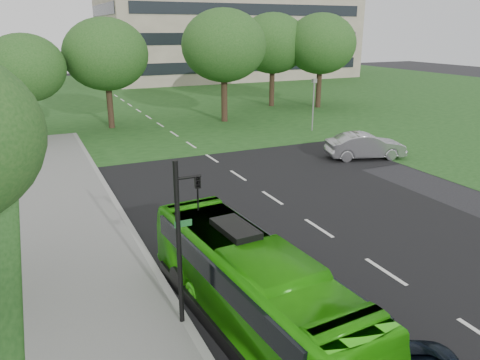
{
  "coord_description": "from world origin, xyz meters",
  "views": [
    {
      "loc": [
        -10.43,
        -12.73,
        7.88
      ],
      "look_at": [
        -2.3,
        4.79,
        1.6
      ],
      "focal_mm": 35.0,
      "sensor_mm": 36.0,
      "label": 1
    }
  ],
  "objects_px": {
    "tree_park_d": "(273,43)",
    "traffic_light": "(184,232)",
    "tree_park_c": "(224,46)",
    "tree_park_e": "(321,44)",
    "bus": "(252,287)",
    "camera_pole": "(314,98)",
    "tree_park_b": "(106,54)",
    "tree_park_a": "(25,68)",
    "sedan": "(365,146)"
  },
  "relations": [
    {
      "from": "tree_park_e",
      "to": "bus",
      "type": "height_order",
      "value": "tree_park_e"
    },
    {
      "from": "tree_park_a",
      "to": "sedan",
      "type": "xyz_separation_m",
      "value": [
        18.85,
        -14.81,
        -4.35
      ]
    },
    {
      "from": "tree_park_c",
      "to": "traffic_light",
      "type": "distance_m",
      "value": 30.19
    },
    {
      "from": "tree_park_b",
      "to": "tree_park_a",
      "type": "bearing_deg",
      "value": -164.4
    },
    {
      "from": "tree_park_c",
      "to": "bus",
      "type": "relative_size",
      "value": 1.05
    },
    {
      "from": "tree_park_b",
      "to": "camera_pole",
      "type": "distance_m",
      "value": 16.84
    },
    {
      "from": "bus",
      "to": "sedan",
      "type": "height_order",
      "value": "bus"
    },
    {
      "from": "bus",
      "to": "camera_pole",
      "type": "height_order",
      "value": "camera_pole"
    },
    {
      "from": "tree_park_e",
      "to": "tree_park_d",
      "type": "bearing_deg",
      "value": 144.64
    },
    {
      "from": "tree_park_c",
      "to": "tree_park_e",
      "type": "distance_m",
      "value": 12.3
    },
    {
      "from": "tree_park_e",
      "to": "camera_pole",
      "type": "bearing_deg",
      "value": -126.08
    },
    {
      "from": "tree_park_d",
      "to": "traffic_light",
      "type": "xyz_separation_m",
      "value": [
        -20.63,
        -33.01,
        -3.61
      ]
    },
    {
      "from": "tree_park_b",
      "to": "tree_park_c",
      "type": "xyz_separation_m",
      "value": [
        9.62,
        -1.31,
        0.57
      ]
    },
    {
      "from": "traffic_light",
      "to": "camera_pole",
      "type": "height_order",
      "value": "traffic_light"
    },
    {
      "from": "bus",
      "to": "tree_park_e",
      "type": "bearing_deg",
      "value": 49.16
    },
    {
      "from": "tree_park_b",
      "to": "tree_park_d",
      "type": "relative_size",
      "value": 0.93
    },
    {
      "from": "tree_park_a",
      "to": "sedan",
      "type": "bearing_deg",
      "value": -38.15
    },
    {
      "from": "traffic_light",
      "to": "tree_park_c",
      "type": "bearing_deg",
      "value": 71.04
    },
    {
      "from": "tree_park_c",
      "to": "bus",
      "type": "height_order",
      "value": "tree_park_c"
    },
    {
      "from": "tree_park_c",
      "to": "traffic_light",
      "type": "relative_size",
      "value": 2.0
    },
    {
      "from": "tree_park_b",
      "to": "tree_park_d",
      "type": "bearing_deg",
      "value": 14.55
    },
    {
      "from": "tree_park_c",
      "to": "bus",
      "type": "bearing_deg",
      "value": -111.67
    },
    {
      "from": "traffic_light",
      "to": "camera_pole",
      "type": "bearing_deg",
      "value": 55.54
    },
    {
      "from": "sedan",
      "to": "camera_pole",
      "type": "relative_size",
      "value": 1.19
    },
    {
      "from": "sedan",
      "to": "tree_park_b",
      "type": "bearing_deg",
      "value": 54.75
    },
    {
      "from": "traffic_light",
      "to": "camera_pole",
      "type": "distance_m",
      "value": 27.01
    },
    {
      "from": "tree_park_e",
      "to": "camera_pole",
      "type": "height_order",
      "value": "tree_park_e"
    },
    {
      "from": "tree_park_b",
      "to": "tree_park_e",
      "type": "bearing_deg",
      "value": 4.61
    },
    {
      "from": "tree_park_a",
      "to": "tree_park_d",
      "type": "distance_m",
      "value": 24.41
    },
    {
      "from": "tree_park_d",
      "to": "bus",
      "type": "distance_m",
      "value": 39.24
    },
    {
      "from": "tree_park_c",
      "to": "tree_park_e",
      "type": "bearing_deg",
      "value": 14.33
    },
    {
      "from": "tree_park_a",
      "to": "tree_park_e",
      "type": "bearing_deg",
      "value": 7.06
    },
    {
      "from": "tree_park_c",
      "to": "traffic_light",
      "type": "xyz_separation_m",
      "value": [
        -12.69,
        -27.14,
        -3.68
      ]
    },
    {
      "from": "tree_park_b",
      "to": "sedan",
      "type": "bearing_deg",
      "value": -52.09
    },
    {
      "from": "tree_park_a",
      "to": "camera_pole",
      "type": "bearing_deg",
      "value": -16.96
    },
    {
      "from": "tree_park_a",
      "to": "bus",
      "type": "bearing_deg",
      "value": -80.79
    },
    {
      "from": "tree_park_c",
      "to": "tree_park_e",
      "type": "relative_size",
      "value": 1.02
    },
    {
      "from": "sedan",
      "to": "camera_pole",
      "type": "height_order",
      "value": "camera_pole"
    },
    {
      "from": "tree_park_c",
      "to": "tree_park_d",
      "type": "bearing_deg",
      "value": 36.47
    },
    {
      "from": "tree_park_b",
      "to": "traffic_light",
      "type": "height_order",
      "value": "tree_park_b"
    },
    {
      "from": "tree_park_a",
      "to": "tree_park_b",
      "type": "relative_size",
      "value": 0.87
    },
    {
      "from": "tree_park_c",
      "to": "tree_park_d",
      "type": "height_order",
      "value": "tree_park_c"
    },
    {
      "from": "tree_park_c",
      "to": "traffic_light",
      "type": "bearing_deg",
      "value": -115.07
    },
    {
      "from": "tree_park_a",
      "to": "tree_park_c",
      "type": "relative_size",
      "value": 0.8
    },
    {
      "from": "bus",
      "to": "tree_park_b",
      "type": "bearing_deg",
      "value": 82.77
    },
    {
      "from": "tree_park_e",
      "to": "camera_pole",
      "type": "distance_m",
      "value": 12.53
    },
    {
      "from": "tree_park_c",
      "to": "sedan",
      "type": "distance_m",
      "value": 16.52
    },
    {
      "from": "tree_park_a",
      "to": "tree_park_c",
      "type": "distance_m",
      "value": 15.69
    },
    {
      "from": "tree_park_d",
      "to": "traffic_light",
      "type": "distance_m",
      "value": 39.09
    },
    {
      "from": "camera_pole",
      "to": "tree_park_e",
      "type": "bearing_deg",
      "value": 72.56
    }
  ]
}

